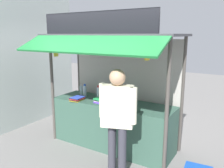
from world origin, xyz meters
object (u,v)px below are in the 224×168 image
(magazine_stack_rear_center, at_px, (124,108))
(banana_bunch_leftmost, at_px, (147,56))
(water_bottle_right, at_px, (109,94))
(magazine_stack_left, at_px, (101,100))
(banana_bunch_rightmost, at_px, (56,53))
(water_bottle_back_left, at_px, (85,91))
(vendor_person, at_px, (117,113))
(water_bottle_mid_right, at_px, (104,93))
(magazine_stack_front_right, at_px, (77,99))
(water_bottle_mid_left, at_px, (99,93))
(water_bottle_center, at_px, (81,90))

(magazine_stack_rear_center, distance_m, banana_bunch_leftmost, 1.06)
(banana_bunch_leftmost, bearing_deg, water_bottle_right, 151.69)
(magazine_stack_left, relative_size, banana_bunch_rightmost, 0.98)
(water_bottle_back_left, relative_size, vendor_person, 0.15)
(water_bottle_mid_right, bearing_deg, magazine_stack_front_right, -131.37)
(banana_bunch_leftmost, xyz_separation_m, banana_bunch_rightmost, (-1.83, 0.00, -0.03))
(water_bottle_mid_left, distance_m, vendor_person, 1.23)
(water_bottle_center, relative_size, magazine_stack_left, 0.78)
(water_bottle_mid_left, bearing_deg, water_bottle_right, 7.58)
(water_bottle_right, bearing_deg, water_bottle_back_left, -178.09)
(magazine_stack_rear_center, distance_m, banana_bunch_rightmost, 1.64)
(magazine_stack_front_right, xyz_separation_m, banana_bunch_leftmost, (1.53, -0.21, 0.92))
(magazine_stack_rear_center, bearing_deg, banana_bunch_leftmost, -22.35)
(water_bottle_mid_left, relative_size, water_bottle_back_left, 1.05)
(water_bottle_right, height_order, water_bottle_back_left, water_bottle_right)
(water_bottle_center, xyz_separation_m, magazine_stack_left, (0.68, -0.23, -0.06))
(water_bottle_mid_left, xyz_separation_m, magazine_stack_front_right, (-0.30, -0.31, -0.09))
(water_bottle_back_left, height_order, banana_bunch_leftmost, banana_bunch_leftmost)
(water_bottle_right, bearing_deg, magazine_stack_front_right, -146.65)
(magazine_stack_front_right, distance_m, magazine_stack_rear_center, 1.05)
(magazine_stack_front_right, bearing_deg, vendor_person, -22.98)
(magazine_stack_rear_center, xyz_separation_m, vendor_person, (0.16, -0.50, 0.08))
(water_bottle_center, height_order, banana_bunch_leftmost, banana_bunch_leftmost)
(water_bottle_back_left, relative_size, magazine_stack_front_right, 0.92)
(water_bottle_center, xyz_separation_m, magazine_stack_front_right, (0.20, -0.38, -0.07))
(water_bottle_right, distance_m, magazine_stack_rear_center, 0.65)
(water_bottle_back_left, height_order, magazine_stack_rear_center, water_bottle_back_left)
(banana_bunch_leftmost, bearing_deg, water_bottle_back_left, 161.58)
(banana_bunch_rightmost, bearing_deg, water_bottle_mid_right, 43.03)
(water_bottle_back_left, xyz_separation_m, banana_bunch_leftmost, (1.59, -0.53, 0.84))
(water_bottle_mid_right, relative_size, magazine_stack_left, 0.84)
(magazine_stack_rear_center, bearing_deg, water_bottle_right, 146.87)
(magazine_stack_front_right, bearing_deg, magazine_stack_left, 16.72)
(water_bottle_back_left, relative_size, banana_bunch_rightmost, 0.88)
(vendor_person, bearing_deg, magazine_stack_rear_center, -92.27)
(water_bottle_mid_right, bearing_deg, water_bottle_back_left, -167.36)
(magazine_stack_left, bearing_deg, vendor_person, -41.84)
(magazine_stack_left, bearing_deg, water_bottle_right, 79.46)
(water_bottle_right, relative_size, vendor_person, 0.17)
(water_bottle_back_left, distance_m, magazine_stack_rear_center, 1.16)
(water_bottle_right, bearing_deg, banana_bunch_rightmost, -146.18)
(magazine_stack_left, relative_size, vendor_person, 0.17)
(banana_bunch_rightmost, bearing_deg, magazine_stack_left, 24.30)
(water_bottle_center, height_order, banana_bunch_rightmost, banana_bunch_rightmost)
(water_bottle_right, relative_size, banana_bunch_leftmost, 1.07)
(water_bottle_right, relative_size, magazine_stack_rear_center, 1.08)
(magazine_stack_front_right, relative_size, magazine_stack_rear_center, 1.10)
(water_bottle_back_left, bearing_deg, water_bottle_right, 1.91)
(magazine_stack_left, relative_size, banana_bunch_leftmost, 1.10)
(water_bottle_center, distance_m, banana_bunch_leftmost, 2.02)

